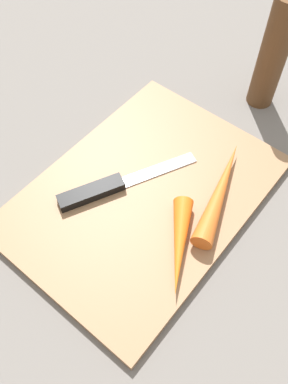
{
  "coord_description": "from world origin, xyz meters",
  "views": [
    {
      "loc": [
        0.23,
        0.19,
        0.47
      ],
      "look_at": [
        0.0,
        0.0,
        0.01
      ],
      "focal_mm": 37.93,
      "sensor_mm": 36.0,
      "label": 1
    }
  ],
  "objects": [
    {
      "name": "ground_plane",
      "position": [
        0.0,
        0.0,
        0.0
      ],
      "size": [
        1.4,
        1.4,
        0.0
      ],
      "primitive_type": "plane",
      "color": "slate"
    },
    {
      "name": "carrot_short",
      "position": [
        0.04,
        0.09,
        0.03
      ],
      "size": [
        0.12,
        0.09,
        0.03
      ],
      "primitive_type": "cone",
      "rotation": [
        0.0,
        1.57,
        0.56
      ],
      "color": "orange",
      "rests_on": "cutting_board"
    },
    {
      "name": "knife",
      "position": [
        0.04,
        -0.05,
        0.02
      ],
      "size": [
        0.19,
        0.11,
        0.01
      ],
      "rotation": [
        0.0,
        0.0,
        2.69
      ],
      "color": "#B7B7BC",
      "rests_on": "cutting_board"
    },
    {
      "name": "cutting_board",
      "position": [
        0.0,
        0.0,
        0.01
      ],
      "size": [
        0.36,
        0.26,
        0.01
      ],
      "primitive_type": "cube",
      "color": "#99704C",
      "rests_on": "ground_plane"
    },
    {
      "name": "pepper_grinder",
      "position": [
        -0.26,
        0.03,
        0.09
      ],
      "size": [
        0.04,
        0.04,
        0.18
      ],
      "primitive_type": "cylinder",
      "color": "brown",
      "rests_on": "ground_plane"
    },
    {
      "name": "carrot_long",
      "position": [
        -0.06,
        0.08,
        0.03
      ],
      "size": [
        0.17,
        0.08,
        0.03
      ],
      "primitive_type": "cone",
      "rotation": [
        0.0,
        1.57,
        3.44
      ],
      "color": "orange",
      "rests_on": "cutting_board"
    }
  ]
}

